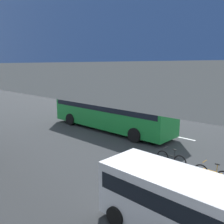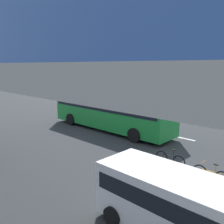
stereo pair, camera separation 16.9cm
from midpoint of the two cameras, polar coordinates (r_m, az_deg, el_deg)
name	(u,v)px [view 2 (the right image)]	position (r m, az deg, el deg)	size (l,w,h in m)	color
ground	(105,129)	(20.68, -1.50, -4.07)	(80.00, 80.00, 0.00)	#2D3033
city_bus	(109,108)	(20.21, -0.37, 1.05)	(11.54, 2.85, 3.15)	#1E8C38
parked_van	(170,200)	(8.36, 14.06, -19.27)	(4.80, 2.17, 2.05)	silver
bicycle_red	(168,183)	(11.19, 13.32, -15.76)	(1.77, 0.44, 0.96)	black
bicycle_orange	(211,175)	(12.46, 22.50, -13.47)	(1.77, 0.44, 0.96)	black
bicycle_black	(170,159)	(13.71, 13.80, -10.67)	(1.77, 0.44, 0.96)	black
pedestrian	(77,105)	(28.03, -7.99, 1.65)	(0.38, 0.38, 1.79)	#2D2D38
traffic_sign	(112,99)	(25.64, 0.20, 3.16)	(0.08, 0.60, 2.80)	slate
lane_dash_leftmost	(183,138)	(19.01, 16.44, -5.87)	(2.00, 0.20, 0.01)	silver
lane_dash_left	(140,129)	(21.05, 6.74, -3.87)	(2.00, 0.20, 0.01)	silver
lane_dash_centre	(107,121)	(23.60, -1.02, -2.18)	(2.00, 0.20, 0.01)	silver
lane_dash_right	(81,115)	(26.51, -7.16, -0.80)	(2.00, 0.20, 0.01)	silver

